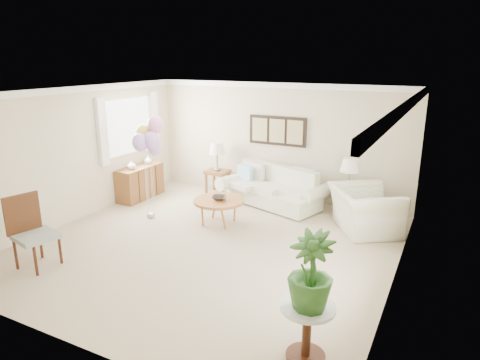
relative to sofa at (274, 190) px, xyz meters
The scene contains 18 objects.
ground_plane 2.47m from the sofa, 93.96° to the right, with size 6.00×6.00×0.00m, color tan.
room_shell 2.69m from the sofa, 96.77° to the right, with size 6.04×6.04×2.60m.
wall_art_triptych 1.34m from the sofa, 107.84° to the left, with size 1.35×0.06×0.65m.
sofa is the anchor object (origin of this frame).
end_table_left 1.54m from the sofa, behind, with size 0.51×0.46×0.56m.
end_table_right 1.59m from the sofa, ahead, with size 0.49×0.45×0.54m.
lamp_left 1.71m from the sofa, behind, with size 0.38×0.38×0.67m.
lamp_right 1.74m from the sofa, ahead, with size 0.38×0.38×0.67m.
coffee_table 1.60m from the sofa, 109.32° to the right, with size 0.98×0.98×0.49m.
decor_bowl 1.60m from the sofa, 108.91° to the right, with size 0.28×0.28×0.07m, color #2A231D.
armchair 2.13m from the sofa, 15.71° to the right, with size 1.25×1.09×0.81m, color silver.
side_table 4.98m from the sofa, 63.35° to the right, with size 0.59×0.59×0.63m.
potted_plant 5.07m from the sofa, 63.31° to the right, with size 0.47×0.47×0.84m, color #244D1B.
accent_chair 4.85m from the sofa, 117.05° to the right, with size 0.67×0.67×1.13m.
credenza 3.08m from the sofa, 162.22° to the right, with size 0.46×1.20×0.74m.
vase_white 3.19m from the sofa, 157.54° to the right, with size 0.19×0.19×0.19m, color silver.
vase_sage 3.02m from the sofa, 167.81° to the right, with size 0.18×0.18×0.19m, color beige.
balloon_cluster 2.93m from the sofa, 136.08° to the right, with size 0.56×0.63×2.06m.
Camera 1 is at (3.55, -5.82, 3.12)m, focal length 32.00 mm.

